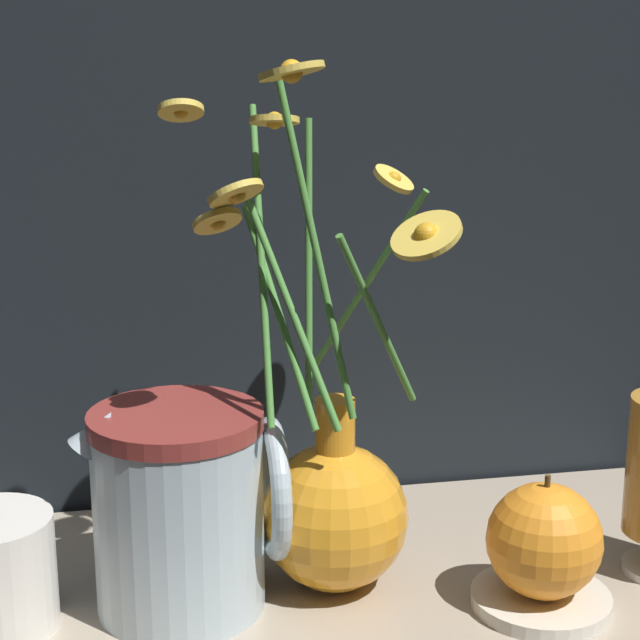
{
  "coord_description": "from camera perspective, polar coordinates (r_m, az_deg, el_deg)",
  "views": [
    {
      "loc": [
        -0.13,
        -0.68,
        0.4
      ],
      "look_at": [
        0.01,
        0.0,
        0.21
      ],
      "focal_mm": 60.0,
      "sensor_mm": 36.0,
      "label": 1
    }
  ],
  "objects": [
    {
      "name": "ground_plane",
      "position": [
        0.8,
        -0.39,
        -15.05
      ],
      "size": [
        6.0,
        6.0,
        0.0
      ],
      "primitive_type": "plane",
      "color": "black"
    },
    {
      "name": "vase_with_flowers",
      "position": [
        0.77,
        0.72,
        -9.41
      ],
      "size": [
        0.2,
        0.19,
        0.37
      ],
      "color": "orange",
      "rests_on": "shelf"
    },
    {
      "name": "orange_fruit",
      "position": [
        0.77,
        11.87,
        -11.43
      ],
      "size": [
        0.08,
        0.08,
        0.09
      ],
      "color": "orange",
      "rests_on": "saucer_plate"
    },
    {
      "name": "ceramic_pitcher",
      "position": [
        0.75,
        -7.31,
        -9.56
      ],
      "size": [
        0.14,
        0.12,
        0.15
      ],
      "color": "silver",
      "rests_on": "shelf"
    },
    {
      "name": "shelf",
      "position": [
        0.79,
        -0.39,
        -14.67
      ],
      "size": [
        0.65,
        0.34,
        0.01
      ],
      "color": "tan",
      "rests_on": "ground_plane"
    },
    {
      "name": "saucer_plate",
      "position": [
        0.79,
        11.69,
        -14.4
      ],
      "size": [
        0.1,
        0.1,
        0.01
      ],
      "color": "silver",
      "rests_on": "shelf"
    }
  ]
}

